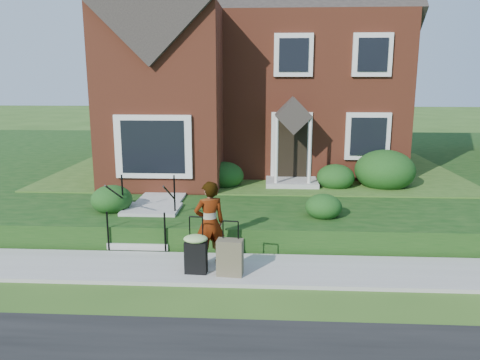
# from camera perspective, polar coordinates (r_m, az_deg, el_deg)

# --- Properties ---
(ground) EXTENTS (120.00, 120.00, 0.00)m
(ground) POSITION_cam_1_polar(r_m,az_deg,el_deg) (9.81, 0.71, -11.07)
(ground) COLOR #2D5119
(ground) RESTS_ON ground
(sidewalk) EXTENTS (60.00, 1.60, 0.08)m
(sidewalk) POSITION_cam_1_polar(r_m,az_deg,el_deg) (9.79, 0.71, -10.86)
(sidewalk) COLOR #9E9B93
(sidewalk) RESTS_ON ground
(terrace) EXTENTS (44.00, 20.00, 0.60)m
(terrace) POSITION_cam_1_polar(r_m,az_deg,el_deg) (20.54, 13.30, 1.85)
(terrace) COLOR #0F360E
(terrace) RESTS_ON ground
(walkway) EXTENTS (1.20, 6.00, 0.06)m
(walkway) POSITION_cam_1_polar(r_m,az_deg,el_deg) (14.66, -8.22, -0.72)
(walkway) COLOR #9E9B93
(walkway) RESTS_ON terrace
(main_house) EXTENTS (10.40, 10.20, 9.40)m
(main_house) POSITION_cam_1_polar(r_m,az_deg,el_deg) (18.67, 1.44, 16.46)
(main_house) COLOR brown
(main_house) RESTS_ON terrace
(front_steps) EXTENTS (1.40, 2.02, 1.50)m
(front_steps) POSITION_cam_1_polar(r_m,az_deg,el_deg) (11.73, -11.22, -4.89)
(front_steps) COLOR #9E9B93
(front_steps) RESTS_ON ground
(foundation_shrubs) EXTENTS (9.63, 4.73, 1.29)m
(foundation_shrubs) POSITION_cam_1_polar(r_m,az_deg,el_deg) (14.23, 6.44, 0.94)
(foundation_shrubs) COLOR #10340F
(foundation_shrubs) RESTS_ON terrace
(woman) EXTENTS (0.76, 0.63, 1.76)m
(woman) POSITION_cam_1_polar(r_m,az_deg,el_deg) (9.73, -3.73, -5.24)
(woman) COLOR #999999
(woman) RESTS_ON sidewalk
(suitcase_black) EXTENTS (0.50, 0.42, 1.16)m
(suitcase_black) POSITION_cam_1_polar(r_m,az_deg,el_deg) (9.42, -5.40, -8.67)
(suitcase_black) COLOR black
(suitcase_black) RESTS_ON sidewalk
(suitcase_olive) EXTENTS (0.53, 0.33, 1.10)m
(suitcase_olive) POSITION_cam_1_polar(r_m,az_deg,el_deg) (9.31, -1.23, -9.40)
(suitcase_olive) COLOR brown
(suitcase_olive) RESTS_ON sidewalk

